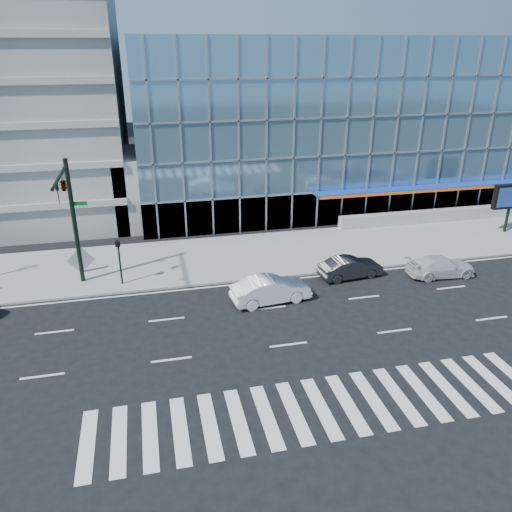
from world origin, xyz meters
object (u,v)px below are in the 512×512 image
Objects in this scene: tilted_panel at (81,260)px; white_suv at (441,266)px; dark_sedan at (350,267)px; white_sedan at (271,290)px; traffic_signal at (67,198)px; ped_signal_post at (119,255)px; marquee_sign at (511,197)px.

white_suv is at bearing -22.60° from tilted_panel.
white_sedan is at bearing 102.76° from dark_sedan.
white_suv is (23.28, -2.77, -5.50)m from traffic_signal.
tilted_panel is (-0.15, 2.77, -5.10)m from traffic_signal.
ped_signal_post is 14.99m from dark_sedan.
marquee_sign is (33.00, 3.42, -3.10)m from traffic_signal.
traffic_signal is at bearing 77.84° from dark_sedan.
white_suv is at bearing -8.60° from ped_signal_post.
marquee_sign reaches higher than dark_sedan.
white_sedan reaches higher than white_suv.
traffic_signal is at bearing -174.08° from marquee_sign.
traffic_signal reaches higher than tilted_panel.
ped_signal_post reaches higher than white_suv.
ped_signal_post is 21.07m from white_suv.
traffic_signal is at bearing 64.45° from white_sedan.
dark_sedan is (14.78, -2.03, -1.44)m from ped_signal_post.
tilted_panel is (-2.65, 2.40, -1.08)m from ped_signal_post.
marquee_sign is at bearing 5.71° from ped_signal_post.
tilted_panel is at bearing 53.15° from white_sedan.
traffic_signal reaches higher than white_suv.
white_suv is 6.10m from dark_sedan.
traffic_signal is 1.87× the size of dark_sedan.
dark_sedan is at bearing -162.09° from marquee_sign.
white_sedan is (-12.00, -1.00, 0.12)m from white_suv.
tilted_panel is at bearing 137.84° from ped_signal_post.
tilted_panel reaches higher than white_suv.
traffic_signal is 5.81m from tilted_panel.
ped_signal_post is 0.65× the size of white_suv.
white_suv is at bearing -92.28° from white_sedan.
white_sedan is (11.28, -3.77, -5.37)m from traffic_signal.
ped_signal_post is at bearing 75.50° from dark_sedan.
traffic_signal reaches higher than dark_sedan.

